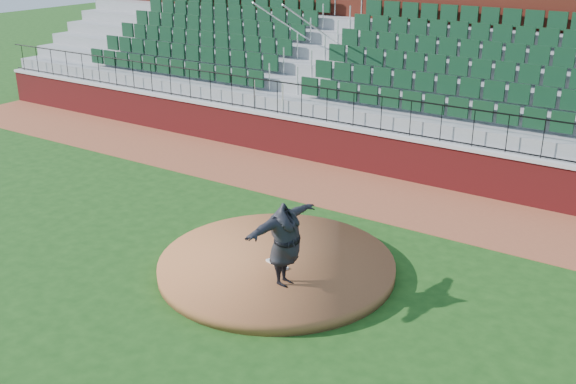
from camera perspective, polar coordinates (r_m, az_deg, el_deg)
name	(u,v)px	position (r m, az deg, el deg)	size (l,w,h in m)	color
ground	(249,271)	(14.37, -3.32, -6.66)	(90.00, 90.00, 0.00)	#184112
warning_track	(367,193)	(18.57, 6.65, -0.05)	(34.00, 3.20, 0.01)	brown
field_wall	(393,157)	(19.73, 8.86, 2.97)	(34.00, 0.35, 1.20)	maroon
wall_cap	(395,135)	(19.54, 8.97, 4.78)	(34.00, 0.45, 0.10)	#B7B7B7
wall_railing	(396,116)	(19.39, 9.06, 6.34)	(34.00, 0.05, 1.00)	black
seating_stands	(434,81)	(21.72, 12.21, 9.10)	(34.00, 5.10, 4.60)	gray
concourse_wall	(467,54)	(24.23, 14.83, 11.20)	(34.00, 0.50, 5.50)	maroon
pitchers_mound	(277,265)	(14.30, -0.97, -6.20)	(4.96, 4.96, 0.25)	brown
pitching_rubber	(277,264)	(14.04, -0.93, -6.09)	(0.58, 0.14, 0.04)	silver
pitcher	(285,245)	(12.95, -0.26, -4.45)	(2.10, 0.57, 1.71)	black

